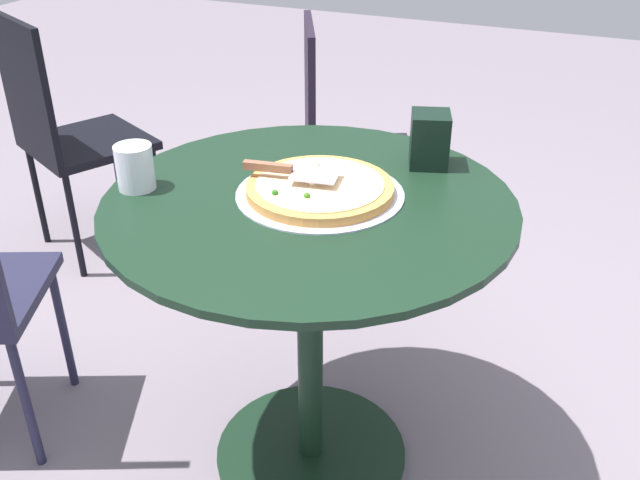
{
  "coord_description": "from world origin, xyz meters",
  "views": [
    {
      "loc": [
        -1.26,
        -0.57,
        1.44
      ],
      "look_at": [
        0.03,
        -0.01,
        0.64
      ],
      "focal_mm": 40.42,
      "sensor_mm": 36.0,
      "label": 1
    }
  ],
  "objects_px": {
    "drinking_cup": "(135,167)",
    "napkin_dispenser": "(430,139)",
    "pizza_server": "(290,170)",
    "patio_chair_near": "(63,126)",
    "pizza_on_tray": "(320,189)",
    "patio_chair_corner": "(339,135)",
    "patio_table": "(310,281)"
  },
  "relations": [
    {
      "from": "drinking_cup",
      "to": "napkin_dispenser",
      "type": "relative_size",
      "value": 0.79
    },
    {
      "from": "pizza_on_tray",
      "to": "patio_chair_corner",
      "type": "distance_m",
      "value": 1.02
    },
    {
      "from": "patio_table",
      "to": "patio_chair_corner",
      "type": "height_order",
      "value": "patio_chair_corner"
    },
    {
      "from": "patio_table",
      "to": "napkin_dispenser",
      "type": "height_order",
      "value": "napkin_dispenser"
    },
    {
      "from": "pizza_on_tray",
      "to": "patio_chair_near",
      "type": "height_order",
      "value": "patio_chair_near"
    },
    {
      "from": "pizza_server",
      "to": "napkin_dispenser",
      "type": "relative_size",
      "value": 1.7
    },
    {
      "from": "patio_table",
      "to": "pizza_on_tray",
      "type": "bearing_deg",
      "value": -23.53
    },
    {
      "from": "patio_chair_near",
      "to": "patio_table",
      "type": "bearing_deg",
      "value": -116.66
    },
    {
      "from": "patio_chair_corner",
      "to": "drinking_cup",
      "type": "bearing_deg",
      "value": 176.75
    },
    {
      "from": "drinking_cup",
      "to": "napkin_dispenser",
      "type": "height_order",
      "value": "napkin_dispenser"
    },
    {
      "from": "napkin_dispenser",
      "to": "patio_table",
      "type": "bearing_deg",
      "value": -51.55
    },
    {
      "from": "pizza_on_tray",
      "to": "drinking_cup",
      "type": "distance_m",
      "value": 0.41
    },
    {
      "from": "napkin_dispenser",
      "to": "patio_chair_corner",
      "type": "relative_size",
      "value": 0.14
    },
    {
      "from": "drinking_cup",
      "to": "patio_chair_near",
      "type": "height_order",
      "value": "patio_chair_near"
    },
    {
      "from": "drinking_cup",
      "to": "patio_chair_near",
      "type": "xyz_separation_m",
      "value": [
        0.73,
        0.88,
        -0.29
      ]
    },
    {
      "from": "pizza_server",
      "to": "napkin_dispenser",
      "type": "xyz_separation_m",
      "value": [
        0.25,
        -0.24,
        0.02
      ]
    },
    {
      "from": "patio_chair_corner",
      "to": "patio_chair_near",
      "type": "bearing_deg",
      "value": 109.45
    },
    {
      "from": "patio_chair_near",
      "to": "napkin_dispenser",
      "type": "bearing_deg",
      "value": -103.65
    },
    {
      "from": "patio_table",
      "to": "drinking_cup",
      "type": "xyz_separation_m",
      "value": [
        -0.1,
        0.37,
        0.26
      ]
    },
    {
      "from": "patio_chair_corner",
      "to": "pizza_server",
      "type": "bearing_deg",
      "value": -164.72
    },
    {
      "from": "pizza_on_tray",
      "to": "pizza_server",
      "type": "relative_size",
      "value": 1.7
    },
    {
      "from": "napkin_dispenser",
      "to": "patio_chair_near",
      "type": "height_order",
      "value": "patio_chair_near"
    },
    {
      "from": "pizza_server",
      "to": "patio_chair_near",
      "type": "distance_m",
      "value": 1.37
    },
    {
      "from": "patio_chair_near",
      "to": "pizza_on_tray",
      "type": "bearing_deg",
      "value": -115.33
    },
    {
      "from": "pizza_on_tray",
      "to": "napkin_dispenser",
      "type": "bearing_deg",
      "value": -34.47
    },
    {
      "from": "drinking_cup",
      "to": "pizza_on_tray",
      "type": "bearing_deg",
      "value": -71.56
    },
    {
      "from": "pizza_server",
      "to": "patio_chair_near",
      "type": "xyz_separation_m",
      "value": [
        0.6,
        1.19,
        -0.28
      ]
    },
    {
      "from": "pizza_on_tray",
      "to": "pizza_server",
      "type": "xyz_separation_m",
      "value": [
        -0.01,
        0.07,
        0.03
      ]
    },
    {
      "from": "pizza_on_tray",
      "to": "drinking_cup",
      "type": "height_order",
      "value": "drinking_cup"
    },
    {
      "from": "pizza_on_tray",
      "to": "pizza_server",
      "type": "bearing_deg",
      "value": 94.26
    },
    {
      "from": "pizza_server",
      "to": "patio_chair_corner",
      "type": "xyz_separation_m",
      "value": [
        0.93,
        0.26,
        -0.29
      ]
    },
    {
      "from": "napkin_dispenser",
      "to": "patio_chair_near",
      "type": "xyz_separation_m",
      "value": [
        0.35,
        1.43,
        -0.3
      ]
    }
  ]
}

